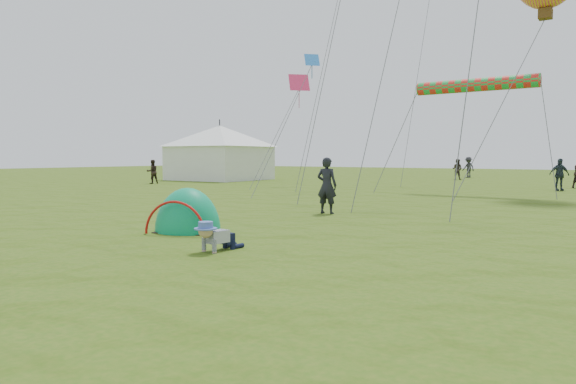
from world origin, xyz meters
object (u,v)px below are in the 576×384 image
Objects in this scene: crawling_toddler at (215,236)px; standing_adult at (327,186)px; event_marquee at (220,151)px; popup_tent at (188,231)px.

standing_adult is (-1.47, 6.85, 0.59)m from crawling_toddler.
standing_adult reaches higher than crawling_toddler.
crawling_toddler is 0.44× the size of standing_adult.
crawling_toddler is at bearing 95.09° from standing_adult.
standing_adult is 24.59m from event_marquee.
event_marquee reaches higher than crawling_toddler.
event_marquee is at bearing -47.37° from standing_adult.
event_marquee is (-20.17, 22.75, 1.95)m from crawling_toddler.
event_marquee is at bearing 137.18° from crawling_toddler.
standing_adult reaches higher than popup_tent.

